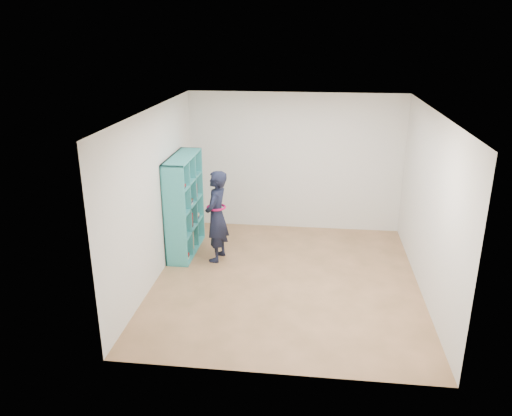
# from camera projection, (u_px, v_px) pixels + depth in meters

# --- Properties ---
(floor) EXTENTS (4.50, 4.50, 0.00)m
(floor) POSITION_uv_depth(u_px,v_px,m) (286.00, 280.00, 7.71)
(floor) COLOR brown
(floor) RESTS_ON ground
(ceiling) EXTENTS (4.50, 4.50, 0.00)m
(ceiling) POSITION_uv_depth(u_px,v_px,m) (290.00, 111.00, 6.84)
(ceiling) COLOR white
(ceiling) RESTS_ON wall_back
(wall_left) EXTENTS (0.02, 4.50, 2.60)m
(wall_left) POSITION_uv_depth(u_px,v_px,m) (155.00, 195.00, 7.50)
(wall_left) COLOR silver
(wall_left) RESTS_ON floor
(wall_right) EXTENTS (0.02, 4.50, 2.60)m
(wall_right) POSITION_uv_depth(u_px,v_px,m) (429.00, 206.00, 7.05)
(wall_right) COLOR silver
(wall_right) RESTS_ON floor
(wall_back) EXTENTS (4.00, 0.02, 2.60)m
(wall_back) POSITION_uv_depth(u_px,v_px,m) (295.00, 162.00, 9.38)
(wall_back) COLOR silver
(wall_back) RESTS_ON floor
(wall_front) EXTENTS (4.00, 0.02, 2.60)m
(wall_front) POSITION_uv_depth(u_px,v_px,m) (275.00, 270.00, 5.17)
(wall_front) COLOR silver
(wall_front) RESTS_ON floor
(bookshelf) EXTENTS (0.37, 1.28, 1.70)m
(bookshelf) POSITION_uv_depth(u_px,v_px,m) (183.00, 206.00, 8.46)
(bookshelf) COLOR teal
(bookshelf) RESTS_ON floor
(person) EXTENTS (0.45, 0.61, 1.54)m
(person) POSITION_uv_depth(u_px,v_px,m) (217.00, 216.00, 8.17)
(person) COLOR black
(person) RESTS_ON floor
(smartphone) EXTENTS (0.02, 0.09, 0.13)m
(smartphone) POSITION_uv_depth(u_px,v_px,m) (209.00, 208.00, 8.24)
(smartphone) COLOR silver
(smartphone) RESTS_ON person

